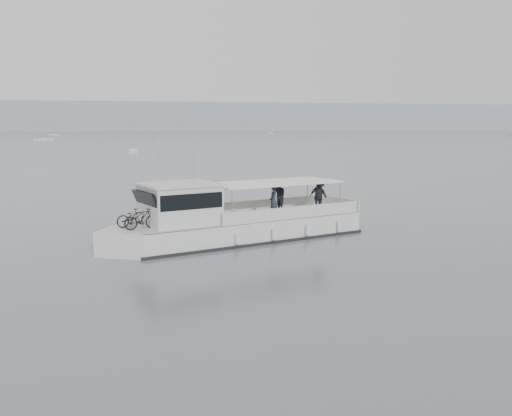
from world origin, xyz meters
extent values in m
plane|color=#50595F|center=(0.00, 0.00, 0.00)|extent=(1400.00, 1400.00, 0.00)
cube|color=#939EA8|center=(0.00, 560.00, 14.00)|extent=(1400.00, 90.00, 28.00)
cube|color=silver|center=(-5.58, -3.51, 0.46)|extent=(12.73, 7.14, 1.34)
cube|color=silver|center=(-11.40, -5.52, 0.46)|extent=(3.16, 3.16, 1.34)
cube|color=beige|center=(-5.58, -3.51, 1.13)|extent=(12.73, 7.14, 0.06)
cube|color=black|center=(-5.58, -3.51, 0.05)|extent=(12.96, 7.32, 0.18)
cube|color=silver|center=(-4.35, -1.41, 1.44)|extent=(7.80, 2.78, 0.62)
cube|color=silver|center=(-3.31, -4.40, 1.44)|extent=(7.80, 2.78, 0.62)
cube|color=silver|center=(0.20, -1.51, 1.44)|extent=(1.17, 3.14, 0.62)
cube|color=silver|center=(-9.07, -4.72, 2.05)|extent=(4.01, 3.70, 1.85)
cube|color=black|center=(-10.58, -5.24, 2.21)|extent=(1.38, 2.62, 1.19)
cube|color=black|center=(-9.07, -4.72, 2.36)|extent=(3.83, 3.67, 0.72)
cube|color=silver|center=(-9.07, -4.72, 3.03)|extent=(4.28, 3.96, 0.10)
cube|color=white|center=(-4.02, -2.97, 2.83)|extent=(7.61, 5.20, 0.08)
cylinder|color=silver|center=(-6.66, -5.40, 1.98)|extent=(0.08, 0.08, 1.70)
cylinder|color=silver|center=(-7.60, -2.68, 1.98)|extent=(0.08, 0.08, 1.70)
cylinder|color=silver|center=(-0.45, -3.25, 1.98)|extent=(0.08, 0.08, 1.70)
cylinder|color=silver|center=(-1.39, -0.53, 1.98)|extent=(0.08, 0.08, 1.70)
cylinder|color=silver|center=(-9.96, -4.04, 4.37)|extent=(0.04, 0.04, 2.67)
cylinder|color=silver|center=(-8.45, -5.26, 4.16)|extent=(0.04, 0.04, 2.26)
cylinder|color=white|center=(-6.44, -5.72, 0.51)|extent=(0.31, 0.31, 0.51)
cylinder|color=white|center=(-4.50, -5.05, 0.51)|extent=(0.31, 0.31, 0.51)
cylinder|color=white|center=(-2.56, -4.38, 0.51)|extent=(0.31, 0.31, 0.51)
cylinder|color=white|center=(-0.62, -3.70, 0.51)|extent=(0.31, 0.31, 0.51)
imported|color=black|center=(-11.15, -5.00, 1.59)|extent=(1.87, 1.16, 0.93)
imported|color=black|center=(-10.88, -5.78, 1.62)|extent=(1.68, 0.96, 0.98)
imported|color=#292C37|center=(-4.30, -4.04, 1.99)|extent=(0.50, 0.68, 1.73)
imported|color=#292C37|center=(-3.48, -2.02, 1.99)|extent=(0.83, 0.97, 1.73)
imported|color=#292C37|center=(-1.49, -2.75, 1.99)|extent=(1.06, 0.56, 1.73)
imported|color=#292C37|center=(-0.86, -1.44, 1.99)|extent=(1.23, 1.25, 1.73)
cube|color=silver|center=(87.64, 360.89, 0.30)|extent=(4.49, 4.45, 0.75)
cube|color=silver|center=(87.64, 360.89, 0.62)|extent=(2.14, 2.13, 0.45)
cube|color=silver|center=(-53.36, 324.95, 0.30)|extent=(5.84, 4.05, 0.75)
cube|color=silver|center=(-53.36, 324.95, 0.62)|extent=(2.45, 2.27, 0.45)
cylinder|color=silver|center=(-53.36, 324.95, 3.69)|extent=(0.08, 0.08, 6.17)
cube|color=silver|center=(-43.15, 203.89, 0.30)|extent=(8.10, 5.46, 0.75)
cube|color=silver|center=(-43.15, 203.89, 0.62)|extent=(3.37, 3.10, 0.45)
cylinder|color=silver|center=(-43.15, 203.89, 4.87)|extent=(0.08, 0.08, 8.54)
cube|color=silver|center=(-10.08, 94.22, 0.30)|extent=(1.89, 5.76, 0.75)
cube|color=silver|center=(-10.08, 94.22, 0.62)|extent=(1.63, 2.02, 0.45)
cylinder|color=silver|center=(-10.08, 94.22, 3.76)|extent=(0.08, 0.08, 6.32)
camera|label=1|loc=(-11.43, -31.55, 5.78)|focal=40.00mm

